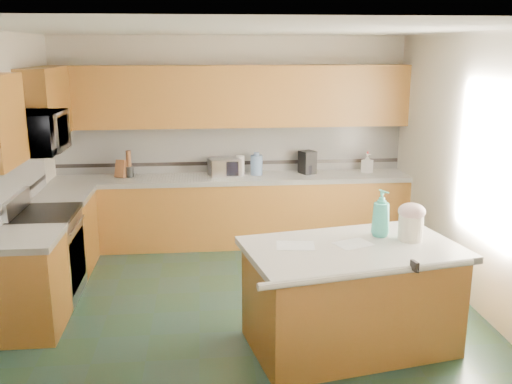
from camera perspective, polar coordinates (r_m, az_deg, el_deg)
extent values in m
plane|color=black|center=(5.83, -1.16, -11.63)|extent=(4.60, 4.60, 0.00)
plane|color=white|center=(5.25, -1.32, 15.96)|extent=(4.60, 4.60, 0.00)
cube|color=beige|center=(7.65, -2.54, 5.25)|extent=(4.60, 0.04, 2.70)
cube|color=beige|center=(3.17, 1.92, -7.86)|extent=(4.60, 0.04, 2.70)
cube|color=beige|center=(6.01, 21.42, 1.80)|extent=(0.04, 4.60, 2.70)
cube|color=#5A360F|center=(7.54, -2.33, -2.04)|extent=(4.60, 0.60, 0.86)
cube|color=white|center=(7.43, -2.37, 1.36)|extent=(4.60, 0.64, 0.06)
cube|color=#5A360F|center=(7.40, -2.51, 9.55)|extent=(4.60, 0.33, 0.78)
cube|color=silver|center=(7.64, -2.51, 4.37)|extent=(4.60, 0.02, 0.63)
cube|color=black|center=(7.67, -2.50, 2.92)|extent=(4.60, 0.01, 0.05)
cube|color=#5A360F|center=(7.04, -18.51, -3.99)|extent=(0.60, 0.82, 0.86)
cube|color=white|center=(6.92, -18.80, -0.36)|extent=(0.64, 0.82, 0.06)
cube|color=#5A360F|center=(5.65, -21.90, -8.78)|extent=(0.60, 0.72, 0.86)
cube|color=white|center=(5.50, -22.34, -4.35)|extent=(0.64, 0.72, 0.06)
cube|color=silver|center=(6.22, -23.14, 0.95)|extent=(0.02, 2.30, 0.63)
cube|color=black|center=(6.27, -22.92, -0.78)|extent=(0.01, 2.30, 0.05)
cube|color=#5A360F|center=(6.91, -20.35, 8.36)|extent=(0.33, 1.09, 0.78)
cube|color=#B7B7BC|center=(6.31, -20.07, -6.12)|extent=(0.60, 0.76, 0.88)
cube|color=black|center=(6.26, -17.46, -6.47)|extent=(0.02, 0.68, 0.55)
cube|color=black|center=(6.18, -20.43, -2.11)|extent=(0.62, 0.78, 0.04)
cylinder|color=#B7B7BC|center=(6.13, -17.44, -3.14)|extent=(0.02, 0.66, 0.02)
cube|color=#B7B7BC|center=(6.22, -22.84, -1.08)|extent=(0.06, 0.76, 0.18)
imported|color=#B7B7BC|center=(6.01, -21.11, 5.54)|extent=(0.50, 0.73, 0.41)
cube|color=#5A360F|center=(5.07, 9.42, -10.59)|extent=(1.83, 1.26, 0.86)
cube|color=white|center=(4.90, 9.64, -5.69)|extent=(1.95, 1.38, 0.06)
cylinder|color=white|center=(4.42, 11.41, -8.00)|extent=(1.76, 0.40, 0.06)
cylinder|color=white|center=(5.12, 15.21, -3.45)|extent=(0.26, 0.26, 0.22)
ellipsoid|color=beige|center=(5.07, 15.31, -1.88)|extent=(0.23, 0.23, 0.14)
cylinder|color=tan|center=(5.06, 15.35, -1.34)|extent=(0.08, 0.03, 0.03)
sphere|color=tan|center=(5.05, 14.94, -1.35)|extent=(0.04, 0.04, 0.04)
sphere|color=tan|center=(5.08, 15.76, -1.33)|extent=(0.04, 0.04, 0.04)
imported|color=#41BCAB|center=(5.13, 12.40, -2.09)|extent=(0.21, 0.21, 0.42)
cube|color=white|center=(4.94, 9.70, -5.13)|extent=(0.36, 0.32, 0.00)
cube|color=white|center=(4.84, 3.96, -5.36)|extent=(0.35, 0.28, 0.00)
cube|color=black|center=(4.53, 15.58, -7.14)|extent=(0.05, 0.09, 0.08)
cylinder|color=black|center=(4.49, 15.80, -7.62)|extent=(0.01, 0.06, 0.01)
cube|color=#472814|center=(7.51, -13.33, 2.25)|extent=(0.17, 0.20, 0.25)
cylinder|color=black|center=(7.53, -12.56, 2.00)|extent=(0.11, 0.11, 0.14)
cylinder|color=#472814|center=(7.50, -12.63, 3.29)|extent=(0.07, 0.07, 0.21)
cube|color=#B7B7BC|center=(7.44, -3.18, 2.51)|extent=(0.44, 0.34, 0.23)
cube|color=black|center=(7.32, -3.13, 2.31)|extent=(0.35, 0.01, 0.19)
cylinder|color=white|center=(7.50, -1.59, 2.70)|extent=(0.11, 0.11, 0.25)
cylinder|color=#B7B7BC|center=(7.52, -1.59, 1.83)|extent=(0.17, 0.17, 0.01)
cylinder|color=#6383B0|center=(7.48, 0.05, 2.71)|extent=(0.16, 0.16, 0.26)
cylinder|color=#6383B0|center=(7.45, 0.05, 3.83)|extent=(0.07, 0.07, 0.04)
cube|color=black|center=(7.58, 5.16, 2.98)|extent=(0.24, 0.25, 0.30)
cylinder|color=black|center=(7.56, 5.20, 2.26)|extent=(0.12, 0.12, 0.12)
imported|color=white|center=(7.75, 11.06, 2.85)|extent=(0.16, 0.16, 0.26)
cylinder|color=red|center=(7.72, 11.11, 3.89)|extent=(0.02, 0.02, 0.03)
cube|color=white|center=(5.79, 22.17, 2.81)|extent=(0.02, 1.40, 1.10)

